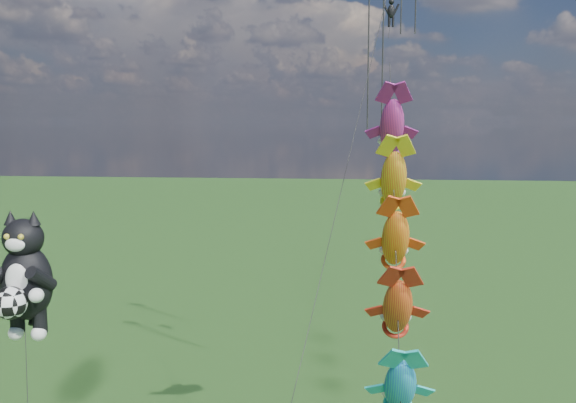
# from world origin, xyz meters

# --- Properties ---
(cat_kite_rig) EXTENTS (2.76, 4.14, 11.17)m
(cat_kite_rig) POSITION_xyz_m (-0.55, 7.14, 8.49)
(cat_kite_rig) COLOR brown
(cat_kite_rig) RESTS_ON ground
(fish_windsock_rig) EXTENTS (0.98, 15.97, 17.25)m
(fish_windsock_rig) POSITION_xyz_m (14.24, 4.14, 9.70)
(fish_windsock_rig) COLOR brown
(fish_windsock_rig) RESTS_ON ground
(parafoil_rig) EXTENTS (6.75, 16.62, 27.36)m
(parafoil_rig) POSITION_xyz_m (14.41, 15.98, 20.74)
(parafoil_rig) COLOR brown
(parafoil_rig) RESTS_ON ground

